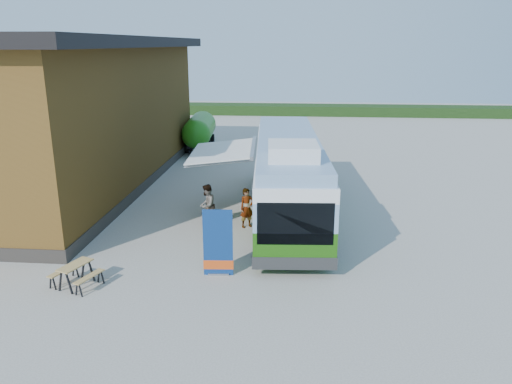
# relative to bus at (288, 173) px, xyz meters

# --- Properties ---
(ground) EXTENTS (100.00, 100.00, 0.00)m
(ground) POSITION_rel_bus_xyz_m (-0.82, -5.80, -1.87)
(ground) COLOR #BCB7AD
(ground) RESTS_ON ground
(barn) EXTENTS (9.60, 21.20, 7.50)m
(barn) POSITION_rel_bus_xyz_m (-11.32, 4.20, 1.72)
(barn) COLOR brown
(barn) RESTS_ON ground
(hedge) EXTENTS (40.00, 3.00, 1.00)m
(hedge) POSITION_rel_bus_xyz_m (7.18, 32.20, -1.37)
(hedge) COLOR #264419
(hedge) RESTS_ON ground
(bus) EXTENTS (3.53, 12.88, 3.91)m
(bus) POSITION_rel_bus_xyz_m (0.00, 0.00, 0.00)
(bus) COLOR #327413
(bus) RESTS_ON ground
(awning) EXTENTS (3.01, 4.52, 0.53)m
(awning) POSITION_rel_bus_xyz_m (-2.58, -0.19, 0.98)
(awning) COLOR white
(awning) RESTS_ON ground
(banner) EXTENTS (0.97, 0.22, 2.22)m
(banner) POSITION_rel_bus_xyz_m (-2.02, -6.18, -0.96)
(banner) COLOR navy
(banner) RESTS_ON ground
(picnic_table) EXTENTS (1.58, 1.49, 0.73)m
(picnic_table) POSITION_rel_bus_xyz_m (-6.24, -7.32, -1.33)
(picnic_table) COLOR tan
(picnic_table) RESTS_ON ground
(person_a) EXTENTS (0.71, 0.65, 1.63)m
(person_a) POSITION_rel_bus_xyz_m (-1.58, -1.73, -1.05)
(person_a) COLOR #999999
(person_a) RESTS_ON ground
(person_b) EXTENTS (0.77, 0.93, 1.74)m
(person_b) POSITION_rel_bus_xyz_m (-3.21, -1.70, -1.00)
(person_b) COLOR #999999
(person_b) RESTS_ON ground
(slurry_tanker) EXTENTS (2.30, 6.51, 2.41)m
(slurry_tanker) POSITION_rel_bus_xyz_m (-6.52, 13.50, -0.48)
(slurry_tanker) COLOR #257F17
(slurry_tanker) RESTS_ON ground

